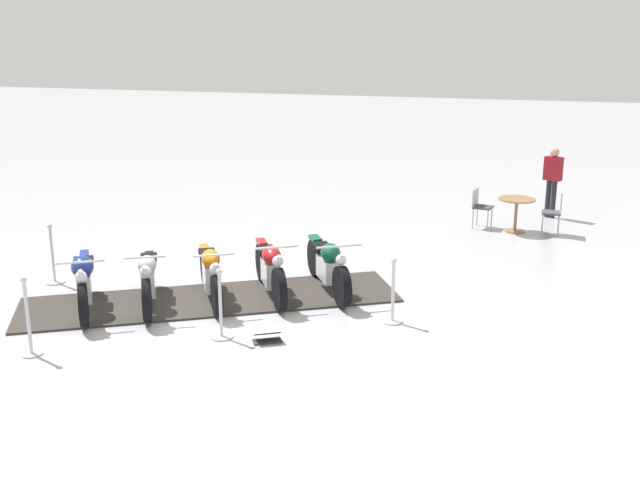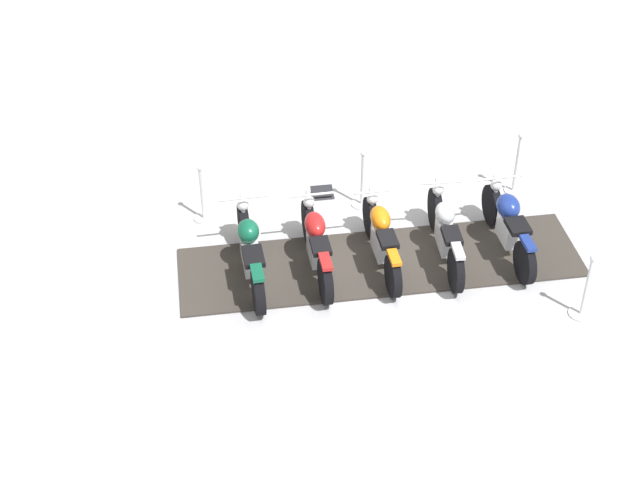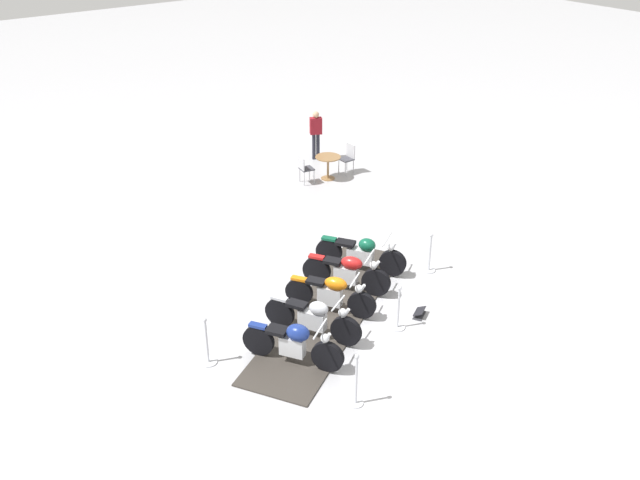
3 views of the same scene
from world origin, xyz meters
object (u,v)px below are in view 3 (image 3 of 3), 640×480
at_px(motorcycle_copper, 331,293).
at_px(stanchion_right_rear, 429,259).
at_px(bystander_person, 316,131).
at_px(cafe_chair_near_table, 348,157).
at_px(cafe_table, 328,162).
at_px(motorcycle_forest, 362,253).
at_px(cafe_chair_across_table, 305,168).
at_px(info_placard, 419,314).
at_px(stanchion_left_front, 207,349).
at_px(motorcycle_maroon, 347,272).
at_px(stanchion_right_front, 356,386).
at_px(motorcycle_navy, 294,343).
at_px(stanchion_right_mid, 398,315).
at_px(motorcycle_chrome, 314,317).

distance_m(motorcycle_copper, stanchion_right_rear, 3.06).
bearing_deg(motorcycle_copper, stanchion_right_rear, 57.81).
bearing_deg(bystander_person, cafe_chair_near_table, 30.60).
bearing_deg(cafe_table, motorcycle_copper, 143.10).
bearing_deg(motorcycle_forest, cafe_chair_across_table, 125.98).
bearing_deg(info_placard, motorcycle_copper, -71.54).
xyz_separation_m(motorcycle_forest, stanchion_left_front, (-0.95, 4.80, -0.15)).
bearing_deg(stanchion_right_rear, motorcycle_forest, 52.64).
height_order(motorcycle_maroon, stanchion_right_rear, same).
distance_m(motorcycle_forest, cafe_chair_across_table, 5.61).
height_order(stanchion_right_front, info_placard, stanchion_right_front).
bearing_deg(stanchion_right_rear, stanchion_left_front, 89.40).
distance_m(stanchion_right_front, cafe_chair_near_table, 11.14).
bearing_deg(motorcycle_navy, cafe_chair_near_table, 102.56).
bearing_deg(motorcycle_copper, motorcycle_forest, 88.40).
distance_m(stanchion_right_front, bystander_person, 12.41).
bearing_deg(motorcycle_copper, info_placard, 16.74).
bearing_deg(stanchion_right_mid, bystander_person, -26.52).
bearing_deg(motorcycle_maroon, motorcycle_chrome, -91.55).
height_order(motorcycle_chrome, info_placard, motorcycle_chrome).
distance_m(cafe_chair_near_table, bystander_person, 1.68).
bearing_deg(cafe_table, stanchion_right_mid, 152.96).
height_order(stanchion_left_front, cafe_chair_near_table, stanchion_left_front).
xyz_separation_m(stanchion_right_rear, cafe_chair_near_table, (6.10, -2.34, 0.23)).
relative_size(stanchion_left_front, bystander_person, 0.64).
bearing_deg(cafe_chair_across_table, stanchion_right_front, -110.15).
distance_m(motorcycle_navy, motorcycle_chrome, 1.00).
height_order(motorcycle_navy, cafe_chair_across_table, motorcycle_navy).
bearing_deg(stanchion_left_front, info_placard, -106.52).
bearing_deg(motorcycle_chrome, cafe_table, 113.04).
distance_m(cafe_table, cafe_chair_across_table, 0.82).
height_order(motorcycle_maroon, stanchion_right_mid, stanchion_right_mid).
bearing_deg(stanchion_left_front, motorcycle_chrome, -104.22).
bearing_deg(motorcycle_maroon, cafe_chair_across_table, 121.18).
bearing_deg(info_placard, cafe_table, -143.10).
bearing_deg(cafe_table, motorcycle_navy, 138.46).
bearing_deg(cafe_table, bystander_person, -24.08).
bearing_deg(stanchion_right_front, cafe_table, -34.69).
bearing_deg(motorcycle_maroon, bystander_person, 116.45).
xyz_separation_m(motorcycle_maroon, cafe_table, (5.58, -3.71, 0.07)).
relative_size(stanchion_right_rear, cafe_chair_across_table, 1.16).
distance_m(cafe_table, cafe_chair_near_table, 0.82).
bearing_deg(cafe_chair_across_table, stanchion_right_mid, -101.12).
bearing_deg(info_placard, cafe_chair_across_table, -137.27).
relative_size(motorcycle_chrome, motorcycle_copper, 1.09).
distance_m(motorcycle_navy, cafe_chair_near_table, 10.06).
height_order(cafe_chair_across_table, bystander_person, bystander_person).
height_order(motorcycle_navy, bystander_person, bystander_person).
bearing_deg(stanchion_right_mid, motorcycle_navy, 82.62).
height_order(stanchion_right_rear, cafe_chair_near_table, stanchion_right_rear).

